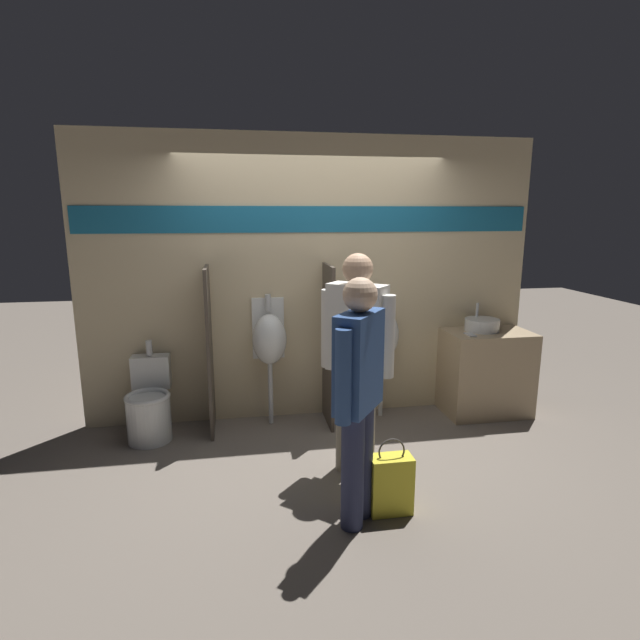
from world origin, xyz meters
name	(u,v)px	position (x,y,z in m)	size (l,w,h in m)	color
ground_plane	(323,437)	(0.00, 0.00, 0.00)	(16.00, 16.00, 0.00)	#70665B
display_wall	(313,279)	(0.00, 0.60, 1.36)	(4.35, 0.07, 2.70)	beige
sink_counter	(486,372)	(1.71, 0.31, 0.42)	(0.83, 0.53, 0.84)	tan
sink_basin	(482,325)	(1.66, 0.36, 0.90)	(0.34, 0.34, 0.26)	silver
cell_phone	(470,335)	(1.46, 0.20, 0.85)	(0.07, 0.14, 0.01)	#B7B7BC
divider_near_counter	(210,351)	(-0.98, 0.33, 0.76)	(0.03, 0.49, 1.53)	#4C4238
divider_mid	(328,346)	(0.11, 0.33, 0.76)	(0.03, 0.49, 1.53)	#4C4238
urinal_near_counter	(269,339)	(-0.44, 0.41, 0.83)	(0.32, 0.33, 1.24)	silver
urinal_far	(382,335)	(0.65, 0.41, 0.83)	(0.32, 0.33, 1.24)	silver
toilet	(149,407)	(-1.53, 0.26, 0.29)	(0.39, 0.56, 0.85)	silver
person_in_vest	(356,356)	(0.14, -0.63, 0.94)	(0.48, 0.43, 1.70)	gray
person_with_lanyard	(359,392)	(0.00, -1.26, 0.89)	(0.39, 0.47, 1.61)	#282D4C
shopping_bag	(391,484)	(0.25, -1.20, 0.21)	(0.29, 0.16, 0.53)	yellow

